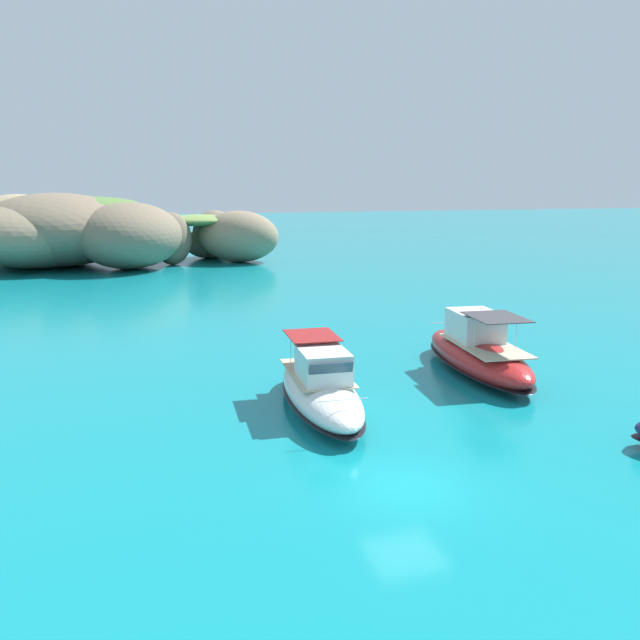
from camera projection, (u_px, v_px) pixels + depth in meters
name	position (u px, v px, depth m)	size (l,w,h in m)	color
ground_plane	(406.00, 486.00, 21.72)	(400.00, 400.00, 0.00)	#0F7F89
islet_large	(57.00, 231.00, 79.03)	(30.21, 28.78, 8.67)	#756651
islet_small	(220.00, 236.00, 83.77)	(17.69, 16.08, 6.40)	#84755B
motorboat_white	(321.00, 389.00, 28.81)	(3.35, 9.76, 3.02)	white
motorboat_red	(478.00, 353.00, 34.57)	(4.17, 11.04, 3.38)	red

